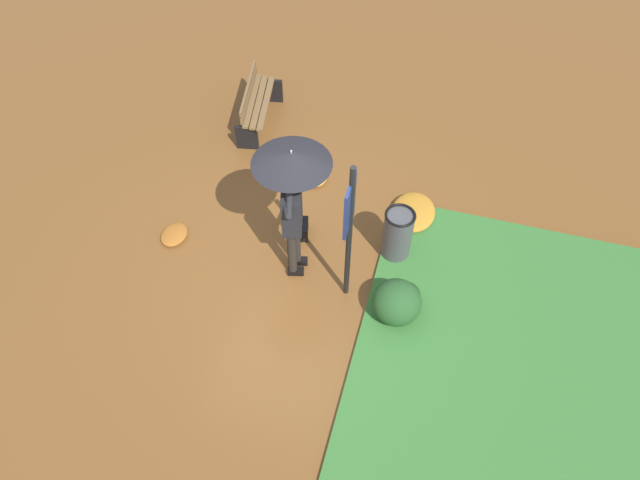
# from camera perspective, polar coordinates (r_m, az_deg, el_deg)

# --- Properties ---
(ground_plane) EXTENTS (18.00, 18.00, 0.00)m
(ground_plane) POSITION_cam_1_polar(r_m,az_deg,el_deg) (8.06, -3.22, -3.21)
(ground_plane) COLOR brown
(grass_verge) EXTENTS (4.80, 4.00, 0.05)m
(grass_verge) POSITION_cam_1_polar(r_m,az_deg,el_deg) (7.64, 18.90, -12.21)
(grass_verge) COLOR #387533
(grass_verge) RESTS_ON ground_plane
(person_with_umbrella) EXTENTS (0.96, 0.96, 2.04)m
(person_with_umbrella) POSITION_cam_1_polar(r_m,az_deg,el_deg) (6.98, -2.76, 5.43)
(person_with_umbrella) COLOR #2D2823
(person_with_umbrella) RESTS_ON ground_plane
(info_sign_post) EXTENTS (0.44, 0.07, 2.30)m
(info_sign_post) POSITION_cam_1_polar(r_m,az_deg,el_deg) (6.73, 2.87, 1.86)
(info_sign_post) COLOR black
(info_sign_post) RESTS_ON ground_plane
(handbag) EXTENTS (0.33, 0.21, 0.37)m
(handbag) POSITION_cam_1_polar(r_m,az_deg,el_deg) (8.37, -1.66, 1.12)
(handbag) COLOR black
(handbag) RESTS_ON ground_plane
(park_bench) EXTENTS (1.41, 0.62, 0.75)m
(park_bench) POSITION_cam_1_polar(r_m,az_deg,el_deg) (10.03, -6.16, 13.06)
(park_bench) COLOR black
(park_bench) RESTS_ON ground_plane
(trash_bin) EXTENTS (0.42, 0.42, 0.83)m
(trash_bin) POSITION_cam_1_polar(r_m,az_deg,el_deg) (7.99, 7.55, 0.53)
(trash_bin) COLOR #4C4C51
(trash_bin) RESTS_ON ground_plane
(shrub_cluster) EXTENTS (0.70, 0.63, 0.57)m
(shrub_cluster) POSITION_cam_1_polar(r_m,az_deg,el_deg) (7.54, 7.66, -5.92)
(shrub_cluster) COLOR #285628
(shrub_cluster) RESTS_ON ground_plane
(leaf_pile_near_person) EXTENTS (0.45, 0.36, 0.10)m
(leaf_pile_near_person) POSITION_cam_1_polar(r_m,az_deg,el_deg) (9.19, -0.43, 6.16)
(leaf_pile_near_person) COLOR gold
(leaf_pile_near_person) RESTS_ON ground_plane
(leaf_pile_by_bench) EXTENTS (0.80, 0.64, 0.18)m
(leaf_pile_by_bench) POSITION_cam_1_polar(r_m,az_deg,el_deg) (8.74, 9.09, 2.72)
(leaf_pile_by_bench) COLOR #C68428
(leaf_pile_by_bench) RESTS_ON ground_plane
(leaf_pile_far_path) EXTENTS (0.46, 0.37, 0.10)m
(leaf_pile_far_path) POSITION_cam_1_polar(r_m,az_deg,el_deg) (8.66, -14.05, 0.54)
(leaf_pile_far_path) COLOR #A86023
(leaf_pile_far_path) RESTS_ON ground_plane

